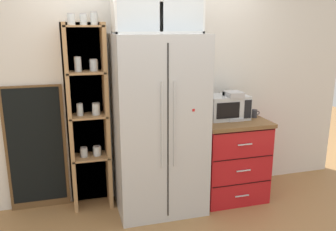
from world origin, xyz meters
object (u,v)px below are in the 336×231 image
bottle_clear (232,108)px  mug_charcoal (254,113)px  microwave (227,107)px  coffee_maker (232,105)px  refrigerator (159,125)px  chalkboard_menu (36,148)px  mug_navy (232,115)px  bottle_cobalt (229,107)px

bottle_clear → mug_charcoal: bearing=-1.6°
microwave → mug_charcoal: 0.33m
coffee_maker → bottle_clear: size_ratio=1.08×
refrigerator → coffee_maker: bearing=2.4°
coffee_maker → chalkboard_menu: chalkboard_menu is taller
mug_navy → chalkboard_menu: chalkboard_menu is taller
coffee_maker → bottle_clear: coffee_maker is taller
mug_navy → bottle_clear: (-0.00, 0.01, 0.08)m
mug_charcoal → microwave: bearing=171.2°
refrigerator → coffee_maker: size_ratio=5.91×
chalkboard_menu → mug_charcoal: bearing=-7.2°
coffee_maker → mug_charcoal: 0.29m
mug_charcoal → mug_navy: mug_charcoal is taller
bottle_cobalt → mug_navy: bearing=-88.9°
coffee_maker → mug_navy: bearing=-82.2°
microwave → coffee_maker: 0.06m
mug_navy → chalkboard_menu: 2.11m
coffee_maker → microwave: bearing=134.0°
bottle_clear → chalkboard_menu: bearing=172.1°
microwave → mug_charcoal: (0.31, -0.05, -0.09)m
mug_navy → bottle_cobalt: size_ratio=0.47×
coffee_maker → mug_charcoal: coffee_maker is taller
coffee_maker → bottle_cobalt: (0.00, 0.08, -0.04)m
mug_charcoal → mug_navy: 0.27m
mug_charcoal → coffee_maker: bearing=178.7°
refrigerator → bottle_clear: refrigerator is taller
bottle_cobalt → chalkboard_menu: bearing=174.1°
microwave → mug_charcoal: bearing=-8.8°
mug_charcoal → bottle_cobalt: 0.29m
microwave → bottle_clear: bearing=-45.1°
mug_charcoal → chalkboard_menu: 2.38m
bottle_clear → mug_navy: bearing=-83.0°
microwave → mug_navy: 0.11m
microwave → bottle_cobalt: bearing=40.2°
coffee_maker → chalkboard_menu: size_ratio=0.23×
refrigerator → microwave: (0.80, 0.08, 0.12)m
refrigerator → chalkboard_menu: size_ratio=1.38×
coffee_maker → mug_charcoal: bearing=-1.3°
refrigerator → coffee_maker: (0.84, 0.03, 0.15)m
refrigerator → bottle_clear: bearing=2.5°
mug_charcoal → mug_navy: bearing=-178.6°
refrigerator → mug_charcoal: refrigerator is taller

